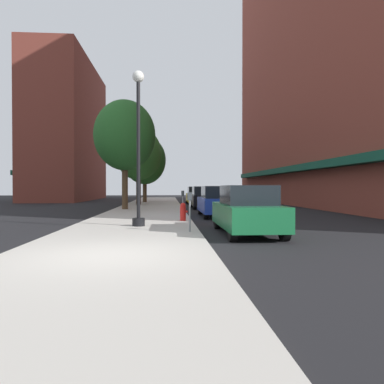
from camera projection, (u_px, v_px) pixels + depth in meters
name	position (u px, v px, depth m)	size (l,w,h in m)	color
ground_plane	(204.00, 209.00, 25.89)	(90.00, 90.00, 0.00)	black
sidewalk_slab	(150.00, 207.00, 26.61)	(4.80, 50.00, 0.12)	#B7B2A8
building_right_brick	(325.00, 37.00, 30.45)	(6.80, 40.00, 29.33)	brown
building_far_background	(69.00, 133.00, 43.69)	(6.80, 18.00, 16.89)	brown
lamppost	(138.00, 145.00, 13.31)	(0.48, 0.48, 5.90)	black
fire_hydrant	(183.00, 212.00, 15.48)	(0.33, 0.26, 0.79)	red
parking_meter_near	(183.00, 201.00, 17.02)	(0.14, 0.09, 1.31)	slate
parking_meter_far	(190.00, 207.00, 11.60)	(0.14, 0.09, 1.31)	slate
tree_near	(125.00, 136.00, 23.61)	(4.13, 4.13, 7.36)	#4C3823
tree_mid	(145.00, 160.00, 35.06)	(4.23, 4.23, 6.63)	#4C3823
tree_far	(138.00, 154.00, 30.00)	(3.95, 3.95, 6.64)	#422D1E
car_green	(247.00, 210.00, 11.88)	(1.80, 4.30, 1.66)	black
car_blue	(217.00, 202.00, 19.01)	(1.80, 4.30, 1.66)	black
car_black	(203.00, 198.00, 26.34)	(1.80, 4.30, 1.66)	black
car_yellow	(197.00, 196.00, 32.57)	(1.80, 4.30, 1.66)	black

